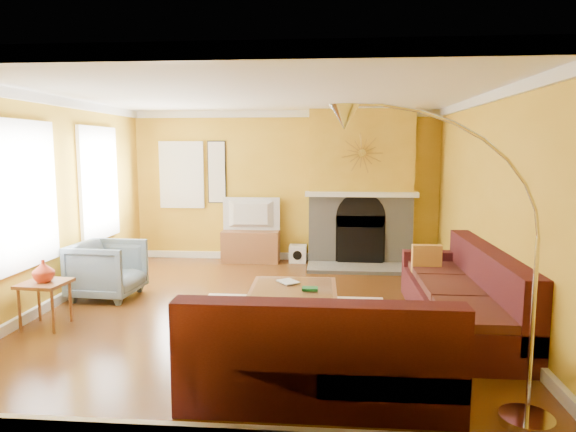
# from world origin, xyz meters

# --- Properties ---
(floor) EXTENTS (5.50, 6.00, 0.02)m
(floor) POSITION_xyz_m (0.00, 0.00, -0.01)
(floor) COLOR brown
(floor) RESTS_ON ground
(ceiling) EXTENTS (5.50, 6.00, 0.02)m
(ceiling) POSITION_xyz_m (0.00, 0.00, 2.71)
(ceiling) COLOR white
(ceiling) RESTS_ON ground
(wall_back) EXTENTS (5.50, 0.02, 2.70)m
(wall_back) POSITION_xyz_m (0.00, 3.01, 1.35)
(wall_back) COLOR gold
(wall_back) RESTS_ON ground
(wall_front) EXTENTS (5.50, 0.02, 2.70)m
(wall_front) POSITION_xyz_m (0.00, -3.01, 1.35)
(wall_front) COLOR gold
(wall_front) RESTS_ON ground
(wall_left) EXTENTS (0.02, 6.00, 2.70)m
(wall_left) POSITION_xyz_m (-2.76, 0.00, 1.35)
(wall_left) COLOR gold
(wall_left) RESTS_ON ground
(wall_right) EXTENTS (0.02, 6.00, 2.70)m
(wall_right) POSITION_xyz_m (2.76, 0.00, 1.35)
(wall_right) COLOR gold
(wall_right) RESTS_ON ground
(baseboard) EXTENTS (5.50, 6.00, 0.12)m
(baseboard) POSITION_xyz_m (0.00, 0.00, 0.06)
(baseboard) COLOR white
(baseboard) RESTS_ON floor
(crown_molding) EXTENTS (5.50, 6.00, 0.12)m
(crown_molding) POSITION_xyz_m (0.00, 0.00, 2.64)
(crown_molding) COLOR white
(crown_molding) RESTS_ON ceiling
(window_left_near) EXTENTS (0.06, 1.22, 1.72)m
(window_left_near) POSITION_xyz_m (-2.72, 1.30, 1.50)
(window_left_near) COLOR white
(window_left_near) RESTS_ON wall_left
(window_left_far) EXTENTS (0.06, 1.22, 1.72)m
(window_left_far) POSITION_xyz_m (-2.72, -0.60, 1.50)
(window_left_far) COLOR white
(window_left_far) RESTS_ON wall_left
(window_back) EXTENTS (0.82, 0.06, 1.22)m
(window_back) POSITION_xyz_m (-1.90, 2.96, 1.55)
(window_back) COLOR white
(window_back) RESTS_ON wall_back
(wall_art) EXTENTS (0.34, 0.04, 1.14)m
(wall_art) POSITION_xyz_m (-1.25, 2.97, 1.60)
(wall_art) COLOR white
(wall_art) RESTS_ON wall_back
(fireplace) EXTENTS (1.80, 0.40, 2.70)m
(fireplace) POSITION_xyz_m (1.35, 2.80, 1.35)
(fireplace) COLOR gray
(fireplace) RESTS_ON floor
(mantel) EXTENTS (1.92, 0.22, 0.08)m
(mantel) POSITION_xyz_m (1.35, 2.56, 1.25)
(mantel) COLOR white
(mantel) RESTS_ON fireplace
(hearth) EXTENTS (1.80, 0.70, 0.06)m
(hearth) POSITION_xyz_m (1.35, 2.25, 0.03)
(hearth) COLOR gray
(hearth) RESTS_ON floor
(sunburst) EXTENTS (0.70, 0.04, 0.70)m
(sunburst) POSITION_xyz_m (1.35, 2.57, 1.95)
(sunburst) COLOR olive
(sunburst) RESTS_ON fireplace
(rug) EXTENTS (2.40, 1.80, 0.02)m
(rug) POSITION_xyz_m (0.35, -0.30, 0.01)
(rug) COLOR beige
(rug) RESTS_ON floor
(sectional_sofa) EXTENTS (3.10, 3.70, 0.90)m
(sectional_sofa) POSITION_xyz_m (1.20, -0.85, 0.45)
(sectional_sofa) COLOR #47161B
(sectional_sofa) RESTS_ON floor
(coffee_table) EXTENTS (1.04, 1.04, 0.40)m
(coffee_table) POSITION_xyz_m (0.40, -0.35, 0.20)
(coffee_table) COLOR white
(coffee_table) RESTS_ON floor
(media_console) EXTENTS (1.02, 0.46, 0.56)m
(media_console) POSITION_xyz_m (-0.60, 2.75, 0.28)
(media_console) COLOR brown
(media_console) RESTS_ON floor
(tv) EXTENTS (1.03, 0.14, 0.59)m
(tv) POSITION_xyz_m (-0.60, 2.75, 0.86)
(tv) COLOR black
(tv) RESTS_ON media_console
(subwoofer) EXTENTS (0.30, 0.30, 0.30)m
(subwoofer) POSITION_xyz_m (0.25, 2.78, 0.15)
(subwoofer) COLOR white
(subwoofer) RESTS_ON floor
(armchair) EXTENTS (0.91, 0.89, 0.78)m
(armchair) POSITION_xyz_m (-2.20, 0.35, 0.39)
(armchair) COLOR slate
(armchair) RESTS_ON floor
(side_table) EXTENTS (0.52, 0.52, 0.53)m
(side_table) POSITION_xyz_m (-2.40, -0.85, 0.26)
(side_table) COLOR brown
(side_table) RESTS_ON floor
(vase) EXTENTS (0.31, 0.31, 0.25)m
(vase) POSITION_xyz_m (-2.40, -0.85, 0.66)
(vase) COLOR red
(vase) RESTS_ON side_table
(book) EXTENTS (0.31, 0.32, 0.03)m
(book) POSITION_xyz_m (0.25, -0.25, 0.41)
(book) COLOR white
(book) RESTS_ON coffee_table
(arc_lamp) EXTENTS (1.47, 0.36, 2.33)m
(arc_lamp) POSITION_xyz_m (1.67, -2.55, 1.17)
(arc_lamp) COLOR silver
(arc_lamp) RESTS_ON floor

